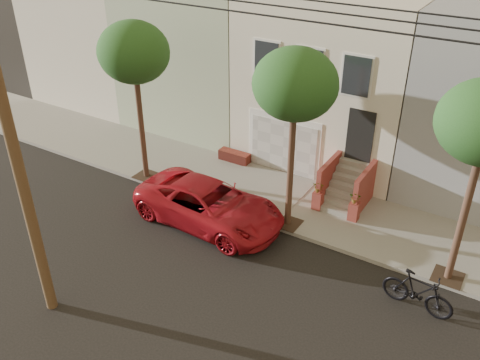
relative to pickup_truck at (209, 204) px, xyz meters
The scene contains 7 objects.
ground 3.16m from the pickup_truck, 60.73° to the right, with size 90.00×90.00×0.00m, color black.
sidewalk 3.14m from the pickup_truck, 60.71° to the left, with size 40.00×3.70×0.15m, color gray.
house_row 9.11m from the pickup_truck, 80.00° to the left, with size 33.10×11.70×7.00m.
tree_left 6.14m from the pickup_truck, 162.99° to the left, with size 2.70×2.57×6.30m.
tree_mid 5.28m from the pickup_truck, 26.08° to the left, with size 2.70×2.57×6.30m.
pickup_truck is the anchor object (origin of this frame).
motorcycle 7.49m from the pickup_truck, ahead, with size 0.58×2.06×1.24m, color black.
Camera 1 is at (7.42, -9.77, 10.65)m, focal length 38.52 mm.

